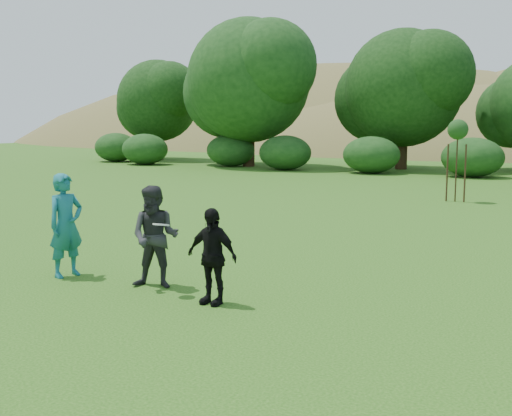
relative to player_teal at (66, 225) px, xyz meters
The scene contains 6 objects.
ground 2.74m from the player_teal, 10.59° to the right, with size 120.00×120.00×0.00m, color #19470C.
player_teal is the anchor object (origin of this frame).
player_grey 1.90m from the player_teal, ahead, with size 0.84×0.65×1.73m, color #2A2A2D.
player_black 3.27m from the player_teal, ahead, with size 0.87×0.36×1.49m, color black.
frisbee 2.28m from the player_teal, ahead, with size 0.27×0.27×0.07m.
sapling 15.03m from the player_teal, 73.69° to the left, with size 0.70×0.70×2.85m.
Camera 1 is at (5.73, -8.02, 2.79)m, focal length 45.00 mm.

